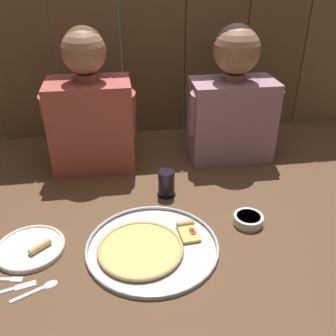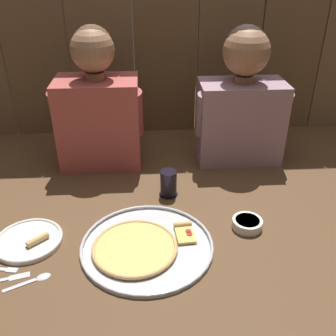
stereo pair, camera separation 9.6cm
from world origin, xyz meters
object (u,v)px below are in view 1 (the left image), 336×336
drinking_glass (166,183)px  diner_right (233,99)px  dinner_plate (30,248)px  diner_left (90,108)px  pizza_tray (149,247)px  dipping_bowl (248,219)px

drinking_glass → diner_right: bearing=41.1°
dinner_plate → diner_right: (0.82, 0.56, 0.27)m
diner_left → pizza_tray: bearing=-73.3°
drinking_glass → diner_right: size_ratio=0.18×
drinking_glass → diner_left: size_ratio=0.18×
dinner_plate → drinking_glass: drinking_glass is taller
dipping_bowl → diner_right: (0.08, 0.52, 0.26)m
pizza_tray → diner_left: (-0.18, 0.61, 0.26)m
dipping_bowl → diner_left: (-0.55, 0.52, 0.25)m
dinner_plate → dipping_bowl: dinner_plate is taller
dipping_bowl → diner_left: bearing=136.4°
drinking_glass → dipping_bowl: drinking_glass is taller
dinner_plate → dipping_bowl: 0.75m
drinking_glass → diner_right: (0.34, 0.30, 0.23)m
dinner_plate → dipping_bowl: bearing=2.5°
pizza_tray → dinner_plate: 0.39m
pizza_tray → dinner_plate: size_ratio=1.95×
drinking_glass → dipping_bowl: 0.35m
diner_right → drinking_glass: bearing=-138.9°
dipping_bowl → diner_right: 0.59m
pizza_tray → diner_right: bearing=54.0°
drinking_glass → dipping_bowl: bearing=-40.7°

